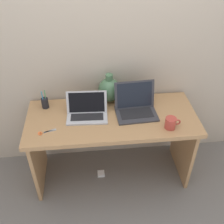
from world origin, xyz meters
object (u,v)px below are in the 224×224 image
at_px(laptop_left, 87,110).
at_px(power_brick, 101,174).
at_px(pen_cup, 45,103).
at_px(coffee_mug, 171,123).
at_px(scissors, 44,133).
at_px(green_vase, 109,90).
at_px(laptop_right, 135,105).

height_order(laptop_left, power_brick, laptop_left).
bearing_deg(pen_cup, power_brick, -23.87).
height_order(coffee_mug, scissors, coffee_mug).
xyz_separation_m(coffee_mug, power_brick, (-0.57, 0.18, -0.78)).
bearing_deg(green_vase, laptop_left, -136.02).
bearing_deg(laptop_right, power_brick, -167.67).
distance_m(coffee_mug, scissors, 1.02).
bearing_deg(coffee_mug, pen_cup, 159.76).
distance_m(laptop_right, green_vase, 0.29).
height_order(coffee_mug, pen_cup, pen_cup).
xyz_separation_m(coffee_mug, pen_cup, (-1.04, 0.38, 0.00)).
height_order(laptop_right, green_vase, green_vase).
relative_size(laptop_left, coffee_mug, 2.76).
relative_size(green_vase, power_brick, 3.88).
bearing_deg(scissors, green_vase, 35.25).
height_order(green_vase, pen_cup, green_vase).
distance_m(green_vase, coffee_mug, 0.64).
height_order(laptop_left, coffee_mug, laptop_left).
bearing_deg(scissors, laptop_right, 15.06).
bearing_deg(power_brick, pen_cup, 156.13).
height_order(coffee_mug, power_brick, coffee_mug).
bearing_deg(coffee_mug, scissors, 177.81).
height_order(laptop_left, scissors, laptop_left).
bearing_deg(laptop_left, green_vase, 43.98).
bearing_deg(scissors, pen_cup, 92.61).
bearing_deg(laptop_right, pen_cup, 170.28).
distance_m(scissors, power_brick, 0.87).
height_order(laptop_right, coffee_mug, laptop_right).
xyz_separation_m(laptop_left, scissors, (-0.35, -0.19, -0.05)).
height_order(green_vase, scissors, green_vase).
distance_m(coffee_mug, pen_cup, 1.11).
distance_m(laptop_left, green_vase, 0.30).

